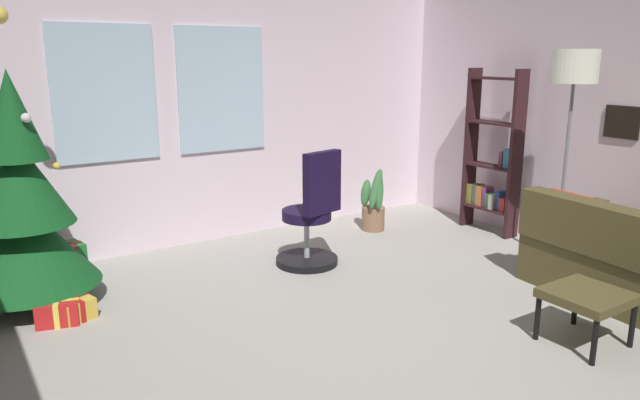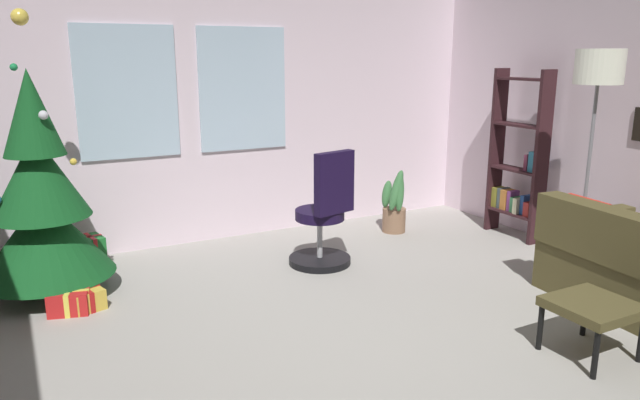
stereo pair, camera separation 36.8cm
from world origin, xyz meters
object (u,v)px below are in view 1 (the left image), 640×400
potted_plant (374,207)px  footstool (587,299)px  floor_lamp (574,81)px  office_chair (311,222)px  gift_box_red (58,312)px  bookshelf (492,162)px  gift_box_gold (74,308)px  holiday_tree (23,211)px  gift_box_green (71,259)px

potted_plant → footstool: bearing=-99.4°
floor_lamp → footstool: bearing=-138.8°
floor_lamp → office_chair: bearing=147.9°
gift_box_red → bookshelf: bookshelf is taller
gift_box_gold → floor_lamp: size_ratio=0.16×
bookshelf → floor_lamp: bearing=-105.2°
floor_lamp → gift_box_red: bearing=163.8°
bookshelf → potted_plant: size_ratio=2.44×
footstool → office_chair: 2.33m
gift_box_red → floor_lamp: (4.01, -1.16, 1.55)m
footstool → holiday_tree: holiday_tree is taller
holiday_tree → gift_box_red: size_ratio=6.70×
footstool → gift_box_red: footstool is taller
gift_box_red → floor_lamp: bearing=-16.2°
holiday_tree → gift_box_red: holiday_tree is taller
gift_box_green → potted_plant: size_ratio=0.40×
footstool → gift_box_red: bearing=141.8°
footstool → office_chair: size_ratio=0.46×
footstool → office_chair: bearing=107.0°
holiday_tree → gift_box_red: 0.80m
bookshelf → gift_box_green: bearing=164.6°
bookshelf → floor_lamp: (-0.28, -1.04, 0.88)m
gift_box_red → bookshelf: size_ratio=0.19×
potted_plant → gift_box_red: bearing=-170.2°
holiday_tree → floor_lamp: (4.10, -1.62, 0.90)m
footstool → gift_box_green: size_ratio=1.69×
office_chair → potted_plant: (1.14, 0.55, -0.14)m
gift_box_green → potted_plant: 3.02m
potted_plant → office_chair: bearing=-154.4°
holiday_tree → office_chair: (2.22, -0.44, -0.33)m
gift_box_green → footstool: bearing=-51.6°
gift_box_green → bookshelf: 4.20m
bookshelf → potted_plant: bookshelf is taller
gift_box_green → potted_plant: (2.98, -0.41, 0.13)m
gift_box_red → gift_box_gold: gift_box_red is taller
office_chair → floor_lamp: size_ratio=0.55×
bookshelf → office_chair: bearing=176.2°
holiday_tree → bookshelf: size_ratio=1.26×
gift_box_gold → floor_lamp: 4.36m
gift_box_red → footstool: bearing=-38.2°
office_chair → gift_box_red: bearing=-179.6°
gift_box_green → holiday_tree: bearing=-125.9°
floor_lamp → potted_plant: floor_lamp is taller
gift_box_gold → floor_lamp: floor_lamp is taller
gift_box_green → office_chair: 2.10m
footstool → gift_box_gold: (-2.70, 2.25, -0.24)m
holiday_tree → gift_box_gold: bearing=-64.0°
holiday_tree → bookshelf: bearing=-7.5°
gift_box_red → office_chair: (2.13, 0.02, 0.32)m
gift_box_red → potted_plant: potted_plant is taller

